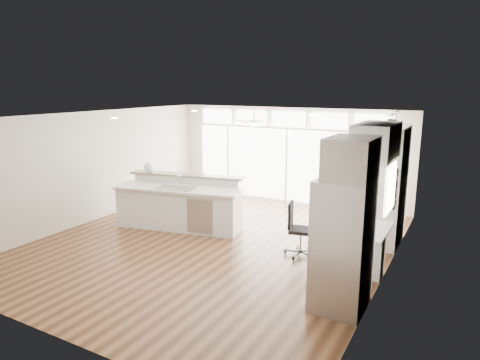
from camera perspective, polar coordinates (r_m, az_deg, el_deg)
The scene contains 24 objects.
floor at distance 9.29m, azimuth -3.44°, elevation -8.42°, with size 7.00×8.00×0.02m, color #452715.
ceiling at distance 8.70m, azimuth -3.67°, elevation 8.50°, with size 7.00×8.00×0.02m, color silver.
wall_back at distance 12.39m, azimuth 6.42°, elevation 3.36°, with size 7.00×0.04×2.70m, color beige.
wall_front at distance 6.05m, azimuth -24.48°, elevation -7.52°, with size 7.00×0.04×2.70m, color beige.
wall_left at distance 11.14m, azimuth -18.95°, elevation 1.72°, with size 0.04×8.00×2.70m, color beige.
wall_right at distance 7.66m, azimuth 19.18°, elevation -2.99°, with size 0.04×8.00×2.70m, color beige.
glass_wall at distance 12.39m, azimuth 6.28°, elevation 1.95°, with size 5.80×0.06×2.08m, color white.
transom_row at distance 12.22m, azimuth 6.43°, elevation 8.10°, with size 5.90×0.06×0.40m, color white.
desk_window at distance 7.91m, azimuth 19.38°, elevation -1.04°, with size 0.04×0.85×0.85m, color white.
ceiling_fan at distance 11.39m, azimuth 1.86°, elevation 8.35°, with size 1.16×1.16×0.32m, color white.
recessed_lights at distance 8.87m, azimuth -2.97°, elevation 8.46°, with size 3.40×3.00×0.02m, color white.
oven_cabinet at distance 9.46m, azimuth 19.09°, elevation -0.73°, with size 0.64×1.20×2.50m, color white.
desk_nook at distance 8.30m, azimuth 16.53°, elevation -8.67°, with size 0.72×1.30×0.76m, color white.
upper_cabinets at distance 7.82m, azimuth 17.71°, elevation 4.90°, with size 0.64×1.30×0.64m, color white.
refrigerator at distance 6.58m, azimuth 13.49°, elevation -8.36°, with size 0.76×0.90×2.00m, color #A8A9AD.
fridge_cabinet at distance 6.23m, azimuth 14.63°, elevation 2.82°, with size 0.64×0.90×0.60m, color white.
framed_photos at distance 8.54m, azimuth 20.03°, elevation -1.15°, with size 0.06×0.22×0.80m, color black.
kitchen_island at distance 10.14m, azimuth -8.17°, elevation -3.08°, with size 3.03×1.14×1.20m, color white.
rug at distance 8.33m, azimuth 12.82°, elevation -11.14°, with size 0.84×0.60×0.01m, color #372111.
office_chair at distance 8.53m, azimuth 8.13°, elevation -6.57°, with size 0.55×0.51×1.07m, color black.
fishbowl at distance 10.74m, azimuth -11.99°, elevation 1.68°, with size 0.27×0.27×0.27m, color white.
monitor at distance 8.12m, azimuth 16.24°, elevation -4.63°, with size 0.09×0.53×0.44m, color black.
keyboard at distance 8.22m, azimuth 14.99°, elevation -5.90°, with size 0.13×0.34×0.02m, color silver.
potted_plant at distance 9.26m, azimuth 19.70°, elevation 7.59°, with size 0.29×0.32×0.25m, color #245223.
Camera 1 is at (4.67, -7.31, 3.31)m, focal length 32.00 mm.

